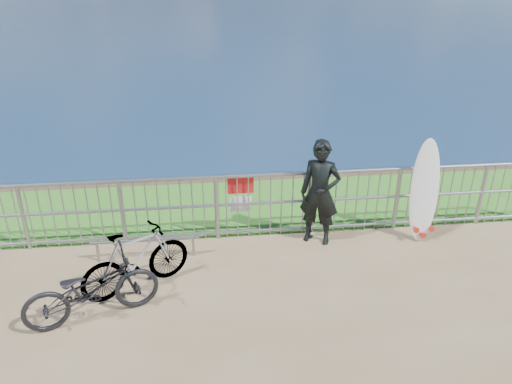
{
  "coord_description": "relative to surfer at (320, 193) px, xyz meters",
  "views": [
    {
      "loc": [
        -0.67,
        -5.56,
        4.25
      ],
      "look_at": [
        0.09,
        1.2,
        1.0
      ],
      "focal_mm": 35.0,
      "sensor_mm": 36.0,
      "label": 1
    }
  ],
  "objects": [
    {
      "name": "grass_strip",
      "position": [
        -1.12,
        1.36,
        -0.85
      ],
      "size": [
        120.0,
        120.0,
        0.0
      ],
      "primitive_type": "plane",
      "color": "#2B701E",
      "rests_on": "ground"
    },
    {
      "name": "railing",
      "position": [
        -1.1,
        0.26,
        -0.28
      ],
      "size": [
        10.06,
        0.1,
        1.13
      ],
      "color": "gray",
      "rests_on": "ground"
    },
    {
      "name": "surfer",
      "position": [
        0.0,
        0.0,
        0.0
      ],
      "size": [
        0.74,
        0.63,
        1.73
      ],
      "primitive_type": "imported",
      "rotation": [
        0.0,
        0.0,
        -0.42
      ],
      "color": "black",
      "rests_on": "ground"
    },
    {
      "name": "surfboard",
      "position": [
        1.69,
        -0.07,
        -0.09
      ],
      "size": [
        0.53,
        0.49,
        1.68
      ],
      "color": "white",
      "rests_on": "ground"
    },
    {
      "name": "bicycle_near",
      "position": [
        -3.28,
        -1.57,
        -0.42
      ],
      "size": [
        1.8,
        1.11,
        0.89
      ],
      "primitive_type": "imported",
      "rotation": [
        0.0,
        0.0,
        1.91
      ],
      "color": "black",
      "rests_on": "ground"
    },
    {
      "name": "bicycle_far",
      "position": [
        -2.78,
        -1.0,
        -0.39
      ],
      "size": [
        1.59,
        1.15,
        0.94
      ],
      "primitive_type": "imported",
      "rotation": [
        0.0,
        0.0,
        2.08
      ],
      "color": "black",
      "rests_on": "ground"
    },
    {
      "name": "bike_rack",
      "position": [
        -2.74,
        -0.23,
        -0.58
      ],
      "size": [
        1.64,
        0.05,
        0.34
      ],
      "color": "gray",
      "rests_on": "ground"
    }
  ]
}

